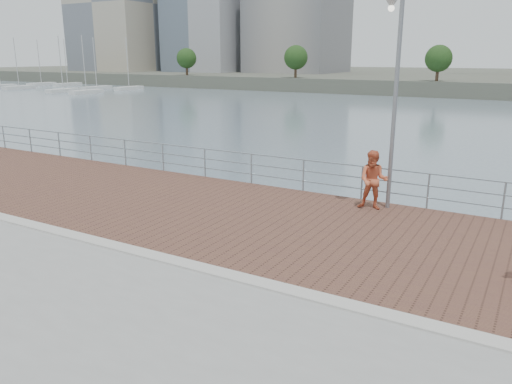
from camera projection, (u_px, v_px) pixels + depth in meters
The scene contains 7 objects.
water at pixel (212, 353), 11.27m from camera, with size 400.00×400.00×0.00m, color slate.
brick_lane at pixel (285, 224), 13.75m from camera, with size 40.00×6.80×0.02m, color brown.
curb at pixel (210, 270), 10.74m from camera, with size 40.00×0.40×0.06m, color #B7B5AD.
guardrail at pixel (332, 175), 16.40m from camera, with size 39.06×0.06×1.13m.
street_lamp at pixel (394, 55), 13.61m from camera, with size 0.46×1.34×6.33m.
bystander at pixel (373, 180), 14.83m from camera, with size 0.87×0.67×1.78m, color #D7653F.
marina at pixel (62, 87), 99.35m from camera, with size 30.19×20.56×9.82m.
Camera 1 is at (5.83, -8.07, 4.50)m, focal length 35.00 mm.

